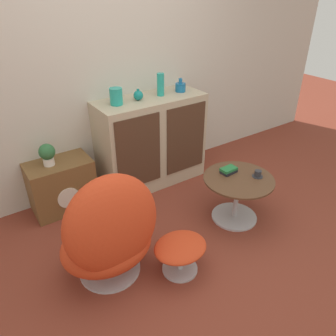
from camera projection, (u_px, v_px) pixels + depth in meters
The scene contains 14 objects.
ground_plane at pixel (204, 261), 2.70m from camera, with size 12.00×12.00×0.00m, color brown.
wall_back at pixel (107, 64), 3.18m from camera, with size 6.40×0.06×2.60m.
sideboard at pixel (151, 141), 3.55m from camera, with size 1.15×0.48×0.98m.
tv_console at pixel (62, 186), 3.21m from camera, with size 0.60×0.37×0.51m.
egg_chair at pixel (110, 234), 2.37m from camera, with size 0.74×0.69×0.94m.
ottoman at pixel (180, 250), 2.51m from camera, with size 0.42×0.36×0.29m.
coffee_table at pixel (237, 193), 3.05m from camera, with size 0.64×0.64×0.45m.
vase_leftmost at pixel (116, 96), 3.09m from camera, with size 0.12×0.12×0.16m.
vase_inner_left at pixel (138, 95), 3.22m from camera, with size 0.10×0.10×0.11m.
vase_inner_right at pixel (161, 85), 3.31m from camera, with size 0.07×0.07×0.23m.
vase_rightmost at pixel (180, 87), 3.47m from camera, with size 0.11×0.11×0.14m.
potted_plant at pixel (47, 154), 2.99m from camera, with size 0.15×0.15×0.21m.
teacup at pixel (258, 174), 2.98m from camera, with size 0.10×0.10×0.06m.
book_stack at pixel (229, 170), 3.04m from camera, with size 0.16×0.10×0.05m.
Camera 1 is at (-1.35, -1.45, 2.02)m, focal length 35.00 mm.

